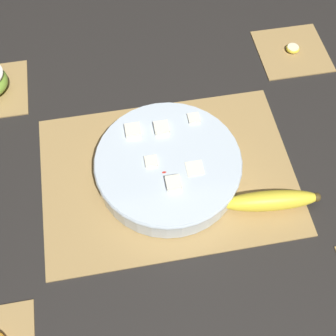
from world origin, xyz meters
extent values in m
plane|color=black|center=(0.00, 0.00, 0.00)|extent=(6.00, 6.00, 0.00)
cube|color=#A8844C|center=(0.00, 0.00, 0.00)|extent=(0.49, 0.35, 0.01)
cube|color=#4C381E|center=(-0.19, 0.00, 0.00)|extent=(0.01, 0.34, 0.00)
cube|color=#4C381E|center=(-0.15, 0.00, 0.00)|extent=(0.01, 0.34, 0.00)
cube|color=#4C381E|center=(-0.10, 0.00, 0.00)|extent=(0.01, 0.34, 0.00)
cube|color=#4C381E|center=(-0.05, 0.00, 0.00)|extent=(0.01, 0.34, 0.00)
cube|color=#4C381E|center=(0.00, 0.00, 0.00)|extent=(0.01, 0.34, 0.00)
cube|color=#4C381E|center=(0.05, 0.00, 0.00)|extent=(0.01, 0.34, 0.00)
cube|color=#4C381E|center=(0.10, 0.00, 0.00)|extent=(0.01, 0.34, 0.00)
cube|color=#4C381E|center=(0.15, 0.00, 0.00)|extent=(0.01, 0.34, 0.00)
cube|color=#4C381E|center=(0.19, 0.00, 0.00)|extent=(0.01, 0.34, 0.00)
cube|color=#4C381E|center=(-0.30, 0.28, 0.00)|extent=(0.00, 0.15, 0.00)
cube|color=#A8844C|center=(0.34, 0.28, 0.00)|extent=(0.16, 0.16, 0.01)
cube|color=#4C381E|center=(0.30, 0.28, 0.00)|extent=(0.00, 0.15, 0.00)
cube|color=#4C381E|center=(0.33, 0.28, 0.00)|extent=(0.00, 0.15, 0.00)
cube|color=#4C381E|center=(0.36, 0.28, 0.00)|extent=(0.00, 0.15, 0.00)
cube|color=#4C381E|center=(0.39, 0.28, 0.00)|extent=(0.00, 0.15, 0.00)
cylinder|color=silver|center=(0.00, 0.00, 0.03)|extent=(0.27, 0.27, 0.05)
torus|color=silver|center=(0.00, 0.00, 0.05)|extent=(0.28, 0.28, 0.01)
cylinder|color=#F4EABC|center=(-0.09, 0.03, 0.05)|extent=(0.03, 0.03, 0.01)
cylinder|color=#F4EABC|center=(-0.03, -0.02, 0.02)|extent=(0.03, 0.03, 0.01)
cylinder|color=#F4EABC|center=(-0.09, -0.03, 0.05)|extent=(0.03, 0.03, 0.01)
cylinder|color=#F4EABC|center=(0.02, -0.01, 0.03)|extent=(0.03, 0.03, 0.01)
cylinder|color=#F4EABC|center=(0.00, -0.07, 0.03)|extent=(0.03, 0.03, 0.01)
cylinder|color=#F4EABC|center=(-0.02, -0.09, 0.04)|extent=(0.03, 0.03, 0.01)
cylinder|color=#F4EABC|center=(-0.05, -0.09, 0.05)|extent=(0.03, 0.03, 0.01)
cylinder|color=#F4EABC|center=(-0.01, 0.02, 0.03)|extent=(0.03, 0.03, 0.01)
cylinder|color=#F4EABC|center=(-0.10, 0.00, 0.03)|extent=(0.02, 0.02, 0.01)
cylinder|color=#F4EABC|center=(0.07, -0.07, 0.02)|extent=(0.03, 0.03, 0.01)
cylinder|color=#F4EABC|center=(0.08, -0.04, 0.02)|extent=(0.03, 0.03, 0.01)
cube|color=white|center=(0.04, -0.03, 0.04)|extent=(0.03, 0.03, 0.03)
cube|color=white|center=(0.08, 0.00, 0.04)|extent=(0.03, 0.03, 0.03)
cube|color=white|center=(-0.03, 0.00, 0.05)|extent=(0.02, 0.02, 0.02)
cube|color=white|center=(0.00, 0.07, 0.05)|extent=(0.03, 0.03, 0.03)
cube|color=white|center=(0.00, -0.05, 0.05)|extent=(0.03, 0.03, 0.03)
cube|color=white|center=(-0.05, 0.07, 0.05)|extent=(0.03, 0.03, 0.03)
cube|color=white|center=(-0.04, 0.04, 0.02)|extent=(0.03, 0.03, 0.03)
cube|color=white|center=(0.03, -0.07, 0.04)|extent=(0.03, 0.03, 0.03)
cube|color=white|center=(0.03, 0.09, 0.03)|extent=(0.03, 0.03, 0.03)
cube|color=white|center=(-0.05, -0.04, 0.02)|extent=(0.02, 0.02, 0.02)
cube|color=white|center=(0.09, -0.06, 0.04)|extent=(0.03, 0.03, 0.03)
cube|color=white|center=(0.01, -0.04, 0.02)|extent=(0.02, 0.02, 0.02)
cube|color=white|center=(0.07, 0.08, 0.05)|extent=(0.02, 0.02, 0.02)
cube|color=white|center=(-0.07, -0.01, 0.03)|extent=(0.03, 0.03, 0.03)
ellipsoid|color=#F9A338|center=(-0.02, 0.06, 0.02)|extent=(0.03, 0.02, 0.02)
ellipsoid|color=#F9A338|center=(0.07, 0.05, 0.05)|extent=(0.04, 0.02, 0.02)
ellipsoid|color=#F9A338|center=(0.10, 0.04, 0.04)|extent=(0.02, 0.01, 0.01)
ellipsoid|color=#F9A338|center=(-0.02, -0.09, 0.02)|extent=(0.03, 0.01, 0.01)
ellipsoid|color=#F9A338|center=(0.08, 0.03, 0.03)|extent=(0.03, 0.02, 0.01)
ellipsoid|color=red|center=(-0.01, -0.03, 0.05)|extent=(0.03, 0.01, 0.01)
ellipsoid|color=#F9A338|center=(0.04, 0.06, 0.02)|extent=(0.03, 0.02, 0.01)
ellipsoid|color=yellow|center=(0.17, -0.10, 0.03)|extent=(0.18, 0.05, 0.04)
sphere|color=#473819|center=(0.26, -0.11, 0.03)|extent=(0.02, 0.02, 0.02)
cylinder|color=#F4EABC|center=(0.34, 0.28, 0.01)|extent=(0.03, 0.03, 0.01)
torus|color=yellow|center=(0.34, 0.28, 0.01)|extent=(0.03, 0.03, 0.01)
camera|label=1|loc=(-0.08, -0.46, 0.78)|focal=50.00mm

